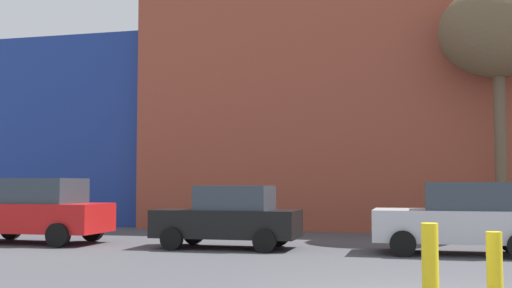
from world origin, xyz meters
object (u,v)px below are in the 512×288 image
bare_tree_0 (498,33)px  bollard_yellow_0 (430,264)px  parked_car_2 (461,218)px  bollard_yellow_2 (494,265)px  parked_car_0 (36,211)px  parked_car_1 (229,217)px

bare_tree_0 → bollard_yellow_0: 13.60m
parked_car_2 → bollard_yellow_2: 6.20m
parked_car_2 → bollard_yellow_0: size_ratio=3.48×
parked_car_0 → bare_tree_0: size_ratio=0.54×
bare_tree_0 → bollard_yellow_0: (-2.45, -11.96, -5.99)m
parked_car_1 → parked_car_2: parked_car_2 is taller
bollard_yellow_2 → parked_car_0: bearing=152.7°
parked_car_0 → bollard_yellow_2: parked_car_0 is taller
parked_car_1 → bollard_yellow_2: 8.67m
parked_car_2 → bare_tree_0: bare_tree_0 is taller
bare_tree_0 → bollard_yellow_2: bearing=-97.6°
bollard_yellow_2 → bollard_yellow_0: bearing=-140.3°
parked_car_2 → bollard_yellow_0: 7.05m
bare_tree_0 → bollard_yellow_0: size_ratio=6.92×
parked_car_2 → bare_tree_0: size_ratio=0.50×
bollard_yellow_2 → parked_car_2: bearing=90.8°
parked_car_0 → bollard_yellow_0: bearing=147.6°
parked_car_0 → parked_car_1: size_ratio=1.12×
parked_car_0 → parked_car_1: bearing=-180.0°
bare_tree_0 → bollard_yellow_2: size_ratio=8.04×
parked_car_0 → bare_tree_0: bearing=-159.8°
parked_car_1 → parked_car_2: bearing=-180.0°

